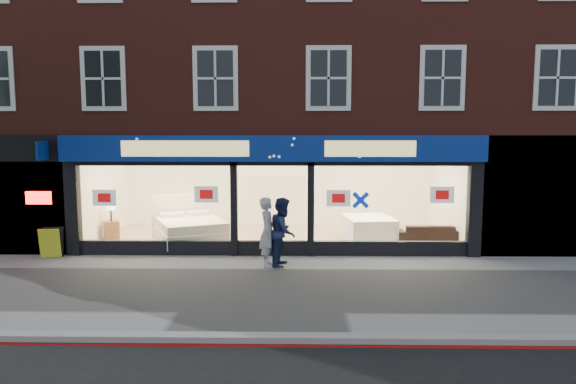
{
  "coord_description": "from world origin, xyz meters",
  "views": [
    {
      "loc": [
        0.66,
        -10.84,
        3.31
      ],
      "look_at": [
        0.44,
        2.5,
        1.82
      ],
      "focal_mm": 32.0,
      "sensor_mm": 36.0,
      "label": 1
    }
  ],
  "objects_px": {
    "display_bed": "(190,229)",
    "pedestrian_grey": "(268,232)",
    "mattress_stack": "(369,228)",
    "sofa": "(428,233)",
    "a_board": "(51,243)",
    "pedestrian_blue": "(283,232)"
  },
  "relations": [
    {
      "from": "display_bed",
      "to": "pedestrian_grey",
      "type": "height_order",
      "value": "pedestrian_grey"
    },
    {
      "from": "mattress_stack",
      "to": "sofa",
      "type": "xyz_separation_m",
      "value": [
        1.71,
        -0.48,
        -0.07
      ]
    },
    {
      "from": "sofa",
      "to": "a_board",
      "type": "relative_size",
      "value": 2.28
    },
    {
      "from": "display_bed",
      "to": "mattress_stack",
      "type": "height_order",
      "value": "display_bed"
    },
    {
      "from": "pedestrian_blue",
      "to": "a_board",
      "type": "bearing_deg",
      "value": 93.94
    },
    {
      "from": "display_bed",
      "to": "pedestrian_blue",
      "type": "height_order",
      "value": "pedestrian_blue"
    },
    {
      "from": "sofa",
      "to": "pedestrian_grey",
      "type": "xyz_separation_m",
      "value": [
        -4.67,
        -2.47,
        0.5
      ]
    },
    {
      "from": "pedestrian_grey",
      "to": "pedestrian_blue",
      "type": "xyz_separation_m",
      "value": [
        0.39,
        0.06,
        -0.01
      ]
    },
    {
      "from": "display_bed",
      "to": "sofa",
      "type": "xyz_separation_m",
      "value": [
        7.18,
        -0.13,
        -0.09
      ]
    },
    {
      "from": "sofa",
      "to": "pedestrian_grey",
      "type": "bearing_deg",
      "value": 25.29
    },
    {
      "from": "display_bed",
      "to": "pedestrian_blue",
      "type": "xyz_separation_m",
      "value": [
        2.9,
        -2.54,
        0.4
      ]
    },
    {
      "from": "mattress_stack",
      "to": "sofa",
      "type": "bearing_deg",
      "value": -15.58
    },
    {
      "from": "mattress_stack",
      "to": "pedestrian_blue",
      "type": "distance_m",
      "value": 3.89
    },
    {
      "from": "pedestrian_grey",
      "to": "pedestrian_blue",
      "type": "distance_m",
      "value": 0.4
    },
    {
      "from": "display_bed",
      "to": "a_board",
      "type": "xyz_separation_m",
      "value": [
        -3.39,
        -1.82,
        -0.06
      ]
    },
    {
      "from": "mattress_stack",
      "to": "pedestrian_grey",
      "type": "bearing_deg",
      "value": -135.14
    },
    {
      "from": "a_board",
      "to": "sofa",
      "type": "bearing_deg",
      "value": -2.18
    },
    {
      "from": "display_bed",
      "to": "pedestrian_blue",
      "type": "relative_size",
      "value": 1.67
    },
    {
      "from": "display_bed",
      "to": "mattress_stack",
      "type": "distance_m",
      "value": 5.48
    },
    {
      "from": "mattress_stack",
      "to": "display_bed",
      "type": "bearing_deg",
      "value": -176.39
    },
    {
      "from": "a_board",
      "to": "pedestrian_blue",
      "type": "height_order",
      "value": "pedestrian_blue"
    },
    {
      "from": "pedestrian_grey",
      "to": "pedestrian_blue",
      "type": "relative_size",
      "value": 1.01
    }
  ]
}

